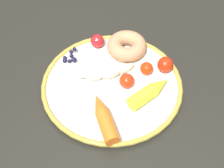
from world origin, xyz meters
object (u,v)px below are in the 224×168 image
plate (112,85)px  banana (94,72)px  dining_table (108,91)px  carrot_orange (104,117)px  tomato_extra (165,65)px  blueberry_pile (71,57)px  tomato_mid (147,68)px  tomato_near (97,41)px  tomato_far (127,81)px  donut (127,46)px  carrot_yellow (150,92)px

plate → banana: size_ratio=1.90×
dining_table → carrot_orange: bearing=-152.6°
tomato_extra → blueberry_pile: bearing=111.5°
carrot_orange → tomato_extra: size_ratio=2.96×
carrot_orange → tomato_mid: (0.18, -0.02, -0.00)m
carrot_orange → tomato_near: (0.20, 0.14, 0.00)m
banana → carrot_orange: bearing=-138.2°
blueberry_pile → tomato_far: 0.17m
donut → tomato_far: size_ratio=2.86×
plate → carrot_orange: bearing=-159.1°
dining_table → carrot_yellow: 0.17m
carrot_orange → carrot_yellow: bearing=-26.3°
carrot_orange → donut: bearing=15.9°
banana → tomato_extra: bearing=-53.5°
tomato_far → banana: bearing=98.8°
carrot_orange → blueberry_pile: 0.21m
tomato_far → tomato_near: bearing=58.6°
plate → tomato_far: size_ratio=9.44×
carrot_yellow → tomato_extra: tomato_extra is taller
dining_table → carrot_orange: (-0.14, -0.07, 0.11)m
dining_table → plate: plate is taller
plate → blueberry_pile: 0.14m
plate → carrot_orange: 0.11m
tomato_mid → carrot_yellow: bearing=-147.1°
blueberry_pile → tomato_far: (-0.00, -0.17, 0.01)m
plate → carrot_orange: (-0.10, -0.04, 0.02)m
tomato_far → dining_table: bearing=71.2°
blueberry_pile → donut: bearing=-48.5°
tomato_near → tomato_extra: size_ratio=0.90×
plate → banana: 0.05m
plate → donut: size_ratio=3.30×
carrot_yellow → tomato_mid: bearing=32.9°
tomato_near → tomato_far: size_ratio=1.00×
carrot_orange → tomato_mid: size_ratio=3.66×
plate → banana: bearing=89.7°
carrot_yellow → tomato_far: size_ratio=3.38×
dining_table → tomato_mid: tomato_mid is taller
tomato_near → tomato_extra: 0.19m
donut → banana: bearing=165.9°
blueberry_pile → tomato_near: size_ratio=1.41×
dining_table → tomato_extra: bearing=-60.2°
donut → tomato_near: size_ratio=2.87×
tomato_near → banana: bearing=-152.8°
dining_table → banana: (-0.04, 0.02, 0.10)m
dining_table → tomato_mid: (0.04, -0.09, 0.11)m
dining_table → plate: (-0.04, -0.03, 0.09)m
dining_table → banana: size_ratio=6.16×
plate → tomato_mid: bearing=-36.5°
dining_table → plate: 0.10m
dining_table → plate: size_ratio=3.25×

